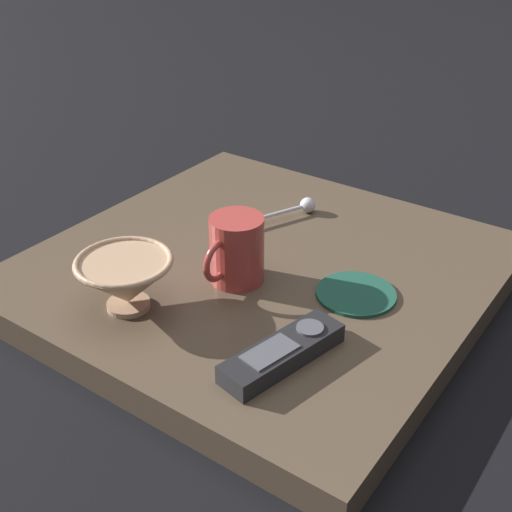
{
  "coord_description": "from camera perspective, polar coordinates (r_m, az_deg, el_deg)",
  "views": [
    {
      "loc": [
        -0.48,
        0.69,
        0.55
      ],
      "look_at": [
        -0.0,
        0.02,
        0.06
      ],
      "focal_mm": 46.93,
      "sensor_mm": 36.0,
      "label": 1
    }
  ],
  "objects": [
    {
      "name": "teaspoon",
      "position": [
        1.12,
        3.93,
        4.21
      ],
      "size": [
        0.06,
        0.12,
        0.03
      ],
      "color": "silver",
      "rests_on": "table"
    },
    {
      "name": "table",
      "position": [
        1.0,
        0.49,
        -1.54
      ],
      "size": [
        0.62,
        0.62,
        0.04
      ],
      "color": "#4C3D2D",
      "rests_on": "ground"
    },
    {
      "name": "drink_coaster",
      "position": [
        0.91,
        8.38,
        -3.34
      ],
      "size": [
        0.11,
        0.11,
        0.01
      ],
      "color": "#194738",
      "rests_on": "table"
    },
    {
      "name": "coffee_mug",
      "position": [
        0.92,
        -1.63,
        0.48
      ],
      "size": [
        0.08,
        0.11,
        0.1
      ],
      "color": "#A53833",
      "rests_on": "table"
    },
    {
      "name": "cereal_bowl",
      "position": [
        0.88,
        -11.04,
        -2.06
      ],
      "size": [
        0.13,
        0.13,
        0.07
      ],
      "color": "tan",
      "rests_on": "table"
    },
    {
      "name": "tv_remote_near",
      "position": [
        0.79,
        2.3,
        -8.23
      ],
      "size": [
        0.08,
        0.17,
        0.03
      ],
      "color": "black",
      "rests_on": "table"
    },
    {
      "name": "ground_plane",
      "position": [
        1.01,
        0.48,
        -2.62
      ],
      "size": [
        6.0,
        6.0,
        0.0
      ],
      "primitive_type": "plane",
      "color": "black"
    }
  ]
}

